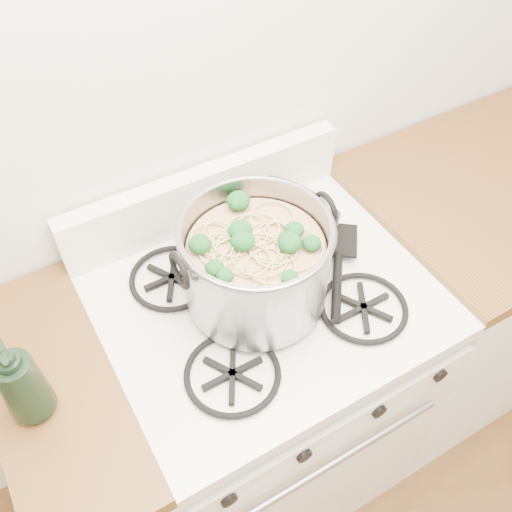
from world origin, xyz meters
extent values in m
plane|color=silver|center=(0.00, 1.60, 1.35)|extent=(3.60, 0.00, 3.60)
cube|color=white|center=(0.00, 1.27, 0.41)|extent=(0.76, 0.65, 0.81)
cube|color=white|center=(0.00, 1.27, 0.88)|extent=(0.76, 0.65, 0.04)
cube|color=black|center=(0.00, 0.95, 0.42)|extent=(0.58, 0.02, 0.46)
cube|color=black|center=(0.00, 1.27, 0.91)|extent=(0.60, 0.56, 0.02)
cylinder|color=black|center=(-0.28, 0.95, 0.78)|extent=(0.04, 0.03, 0.04)
cylinder|color=black|center=(-0.10, 0.95, 0.78)|extent=(0.04, 0.03, 0.04)
cylinder|color=black|center=(0.10, 0.95, 0.78)|extent=(0.04, 0.03, 0.04)
cylinder|color=black|center=(0.28, 0.95, 0.78)|extent=(0.04, 0.03, 0.04)
cube|color=silver|center=(-0.51, 1.27, 0.44)|extent=(0.25, 0.65, 0.88)
cube|color=#4C2B12|center=(-0.51, 1.27, 0.90)|extent=(0.25, 0.65, 0.04)
cube|color=silver|center=(0.88, 1.27, 0.44)|extent=(1.00, 0.65, 0.88)
cylinder|color=gray|center=(-0.03, 1.27, 1.03)|extent=(0.32, 0.32, 0.21)
torus|color=gray|center=(-0.03, 1.27, 1.13)|extent=(0.33, 0.33, 0.01)
torus|color=black|center=(-0.20, 1.27, 1.11)|extent=(0.01, 0.08, 0.08)
torus|color=black|center=(0.15, 1.27, 1.11)|extent=(0.01, 0.08, 0.08)
cylinder|color=#AD7E51|center=(-0.03, 1.27, 1.00)|extent=(0.29, 0.29, 0.16)
sphere|color=#15521D|center=(-0.03, 1.27, 1.10)|extent=(0.04, 0.04, 0.04)
sphere|color=#15521D|center=(-0.03, 1.27, 1.10)|extent=(0.04, 0.04, 0.04)
sphere|color=#15521D|center=(-0.03, 1.27, 1.10)|extent=(0.04, 0.04, 0.04)
sphere|color=#15521D|center=(-0.03, 1.27, 1.10)|extent=(0.04, 0.04, 0.04)
sphere|color=#15521D|center=(-0.03, 1.27, 1.10)|extent=(0.04, 0.04, 0.04)
sphere|color=#15521D|center=(-0.03, 1.27, 1.10)|extent=(0.04, 0.04, 0.04)
sphere|color=#15521D|center=(-0.03, 1.27, 1.10)|extent=(0.04, 0.04, 0.04)
sphere|color=#15521D|center=(-0.03, 1.27, 1.10)|extent=(0.04, 0.04, 0.04)
sphere|color=#15521D|center=(-0.03, 1.27, 1.10)|extent=(0.04, 0.04, 0.04)
sphere|color=#15521D|center=(-0.03, 1.27, 1.10)|extent=(0.04, 0.04, 0.04)
imported|color=white|center=(0.11, 1.40, 0.94)|extent=(0.14, 0.14, 0.03)
imported|color=black|center=(-0.54, 1.24, 1.03)|extent=(0.09, 0.10, 0.23)
camera|label=1|loc=(-0.43, 0.57, 1.96)|focal=40.00mm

